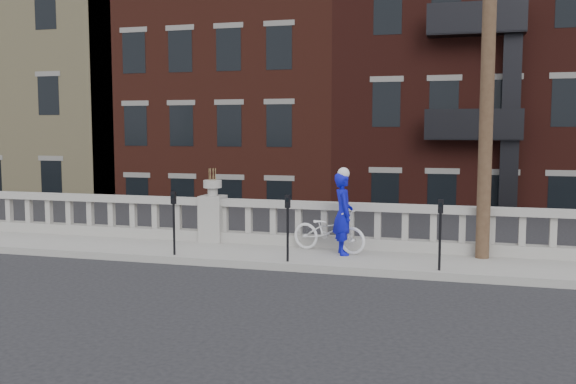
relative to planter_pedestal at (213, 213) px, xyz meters
name	(u,v)px	position (x,y,z in m)	size (l,w,h in m)	color
ground	(130,286)	(0.00, -3.95, -0.83)	(120.00, 120.00, 0.00)	black
sidewalk	(197,251)	(0.00, -0.95, -0.76)	(32.00, 2.20, 0.15)	gray
balustrade	(213,221)	(0.00, 0.00, -0.19)	(28.00, 0.34, 1.03)	gray
planter_pedestal	(213,213)	(0.00, 0.00, 0.00)	(0.55, 0.55, 1.76)	gray
lower_level	(363,132)	(0.56, 19.09, 1.80)	(80.00, 44.00, 20.80)	#605E59
utility_pole	(490,10)	(6.20, -0.35, 4.41)	(1.60, 0.28, 10.00)	#422D1E
parking_meter_b	(174,216)	(-0.15, -1.80, 0.17)	(0.10, 0.09, 1.36)	black
parking_meter_c	(288,220)	(2.37, -1.80, 0.17)	(0.10, 0.09, 1.36)	black
parking_meter_d	(440,227)	(5.39, -1.80, 0.17)	(0.10, 0.09, 1.36)	black
bicycle	(329,231)	(2.96, -0.54, -0.22)	(0.61, 1.76, 0.92)	silver
cyclist	(343,214)	(3.31, -0.75, 0.20)	(0.64, 0.42, 1.77)	#0B0EAD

